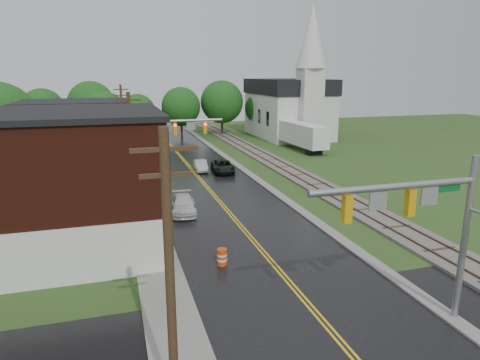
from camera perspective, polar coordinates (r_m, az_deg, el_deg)
name	(u,v)px	position (r m, az deg, el deg)	size (l,w,h in m)	color
main_road	(200,179)	(43.25, -5.39, 0.17)	(10.00, 90.00, 0.02)	black
cross_road	(339,340)	(18.62, 13.05, -20.10)	(60.00, 9.00, 0.02)	black
curb_right	(237,166)	(49.23, -0.37, 1.94)	(0.80, 70.00, 0.12)	gray
sidewalk_left	(140,197)	(37.71, -13.15, -2.23)	(2.40, 50.00, 0.12)	gray
brick_building	(37,184)	(27.29, -25.46, -0.44)	(14.30, 10.30, 8.30)	#49190F
yellow_house	(78,162)	(38.01, -20.76, 2.31)	(8.00, 7.00, 6.40)	tan
darkred_building	(95,154)	(46.96, -18.76, 3.33)	(7.00, 6.00, 4.40)	#3F0F0C
church	(291,102)	(70.90, 6.84, 10.33)	(10.40, 18.40, 20.00)	silver
railroad	(275,162)	(50.66, 4.63, 2.36)	(3.20, 80.00, 0.30)	#59544C
traffic_signal_near	(425,214)	(18.35, 23.43, -4.18)	(7.34, 0.30, 7.20)	gray
traffic_signal_far	(167,135)	(38.86, -9.72, 5.92)	(7.34, 0.43, 7.20)	gray
utility_pole_a	(170,277)	(12.61, -9.33, -12.65)	(1.80, 0.28, 9.00)	#382616
utility_pole_b	(131,149)	(33.71, -14.27, 4.03)	(1.80, 0.28, 9.00)	#382616
utility_pole_c	(123,120)	(55.51, -15.38, 7.76)	(1.80, 0.28, 9.00)	#382616
tree_left_c	(58,127)	(51.77, -23.08, 6.49)	(6.00, 6.00, 7.65)	black
tree_left_e	(105,118)	(57.38, -17.50, 7.90)	(6.40, 6.40, 8.16)	black
suv_dark	(223,167)	(45.70, -2.31, 1.80)	(2.13, 4.62, 1.28)	black
sedan_silver	(201,166)	(46.49, -5.26, 1.91)	(1.26, 3.63, 1.19)	#B0B0B5
pickup_white	(183,205)	(32.79, -7.58, -3.29)	(1.77, 4.35, 1.26)	silver
semi_trailer	(301,134)	(59.92, 8.10, 6.12)	(3.08, 11.62, 3.68)	black
construction_barrel	(222,257)	(23.99, -2.41, -10.23)	(0.54, 0.54, 0.96)	#E3450A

